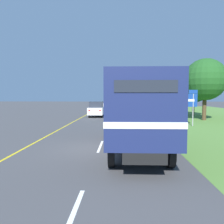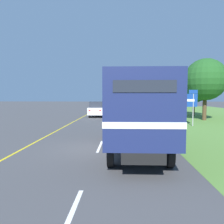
% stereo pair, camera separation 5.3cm
% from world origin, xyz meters
% --- Properties ---
extents(ground_plane, '(200.00, 200.00, 0.00)m').
position_xyz_m(ground_plane, '(0.00, 0.00, 0.00)').
color(ground_plane, '#444447').
extents(edge_line_yellow, '(0.12, 62.19, 0.01)m').
position_xyz_m(edge_line_yellow, '(-3.70, 15.59, 0.00)').
color(edge_line_yellow, yellow).
rests_on(edge_line_yellow, ground).
extents(centre_dash_nearest, '(0.12, 2.60, 0.01)m').
position_xyz_m(centre_dash_nearest, '(0.00, -6.10, 0.00)').
color(centre_dash_nearest, white).
rests_on(centre_dash_nearest, ground).
extents(centre_dash_near, '(0.12, 2.60, 0.01)m').
position_xyz_m(centre_dash_near, '(0.00, 0.50, 0.00)').
color(centre_dash_near, white).
rests_on(centre_dash_near, ground).
extents(centre_dash_mid_a, '(0.12, 2.60, 0.01)m').
position_xyz_m(centre_dash_mid_a, '(0.00, 7.10, 0.00)').
color(centre_dash_mid_a, white).
rests_on(centre_dash_mid_a, ground).
extents(centre_dash_mid_b, '(0.12, 2.60, 0.01)m').
position_xyz_m(centre_dash_mid_b, '(0.00, 13.70, 0.00)').
color(centre_dash_mid_b, white).
rests_on(centre_dash_mid_b, ground).
extents(centre_dash_far, '(0.12, 2.60, 0.01)m').
position_xyz_m(centre_dash_far, '(0.00, 20.30, 0.00)').
color(centre_dash_far, white).
rests_on(centre_dash_far, ground).
extents(centre_dash_farthest, '(0.12, 2.60, 0.01)m').
position_xyz_m(centre_dash_farthest, '(0.00, 26.90, 0.00)').
color(centre_dash_farthest, white).
rests_on(centre_dash_farthest, ground).
extents(horse_trailer_truck, '(2.48, 8.25, 3.42)m').
position_xyz_m(horse_trailer_truck, '(1.75, -0.26, 1.93)').
color(horse_trailer_truck, black).
rests_on(horse_trailer_truck, ground).
extents(lead_car_white, '(1.80, 3.84, 1.94)m').
position_xyz_m(lead_car_white, '(-1.98, 16.76, 0.97)').
color(lead_car_white, black).
rests_on(lead_car_white, ground).
extents(lead_car_white_ahead, '(1.80, 3.90, 2.00)m').
position_xyz_m(lead_car_white_ahead, '(1.89, 26.10, 1.00)').
color(lead_car_white_ahead, black).
rests_on(lead_car_white_ahead, ground).
extents(lead_car_silver_ahead, '(1.80, 4.44, 1.82)m').
position_xyz_m(lead_car_silver_ahead, '(-1.62, 36.63, 0.93)').
color(lead_car_silver_ahead, black).
rests_on(lead_car_silver_ahead, ground).
extents(highway_sign, '(2.31, 0.09, 3.12)m').
position_xyz_m(highway_sign, '(6.54, 8.55, 2.10)').
color(highway_sign, '#9E9EA3').
rests_on(highway_sign, ground).
extents(roadside_tree_near, '(4.45, 4.45, 6.58)m').
position_xyz_m(roadside_tree_near, '(10.07, 13.31, 4.34)').
color(roadside_tree_near, '#4C3823').
rests_on(roadside_tree_near, ground).
extents(roadside_tree_mid, '(4.57, 4.57, 6.31)m').
position_xyz_m(roadside_tree_mid, '(10.75, 18.88, 4.02)').
color(roadside_tree_mid, brown).
rests_on(roadside_tree_mid, ground).
extents(delineator_post, '(0.08, 0.08, 0.95)m').
position_xyz_m(delineator_post, '(4.01, 1.06, 0.51)').
color(delineator_post, white).
rests_on(delineator_post, ground).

